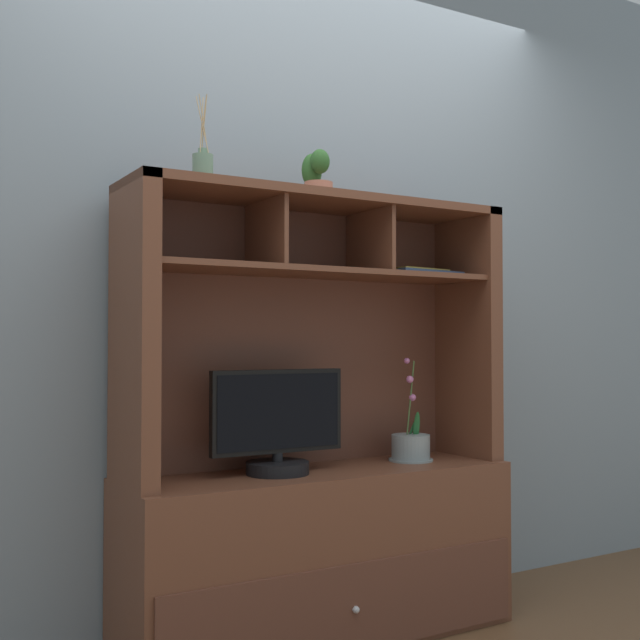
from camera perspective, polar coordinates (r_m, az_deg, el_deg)
The scene contains 7 objects.
back_wall at distance 3.06m, azimuth -2.34°, elevation 5.10°, with size 6.00×0.02×2.80m, color gray.
media_console at distance 2.89m, azimuth -0.07°, elevation -12.99°, with size 1.42×0.46×1.56m.
tv_monitor at distance 2.75m, azimuth -3.05°, elevation -7.76°, with size 0.49×0.22×0.36m.
potted_orchid at distance 3.07m, azimuth 6.57°, elevation -9.03°, with size 0.17×0.17×0.39m.
magazine_stack_left at distance 3.13m, azimuth 6.79°, elevation 3.35°, with size 0.34×0.27×0.03m.
diffuser_bottle at distance 2.66m, azimuth -8.41°, elevation 10.80°, with size 0.07×0.07×0.29m.
potted_succulent at distance 2.90m, azimuth -0.22°, elevation 10.36°, with size 0.12×0.12×0.17m.
Camera 1 is at (-1.44, -2.43, 1.04)m, focal length 44.60 mm.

